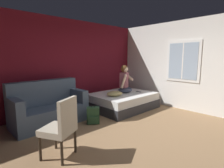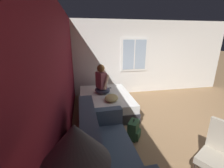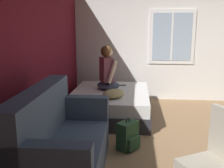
{
  "view_description": "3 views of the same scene",
  "coord_description": "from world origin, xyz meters",
  "px_view_note": "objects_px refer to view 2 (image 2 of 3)",
  "views": [
    {
      "loc": [
        -2.67,
        -2.01,
        1.6
      ],
      "look_at": [
        0.59,
        1.48,
        0.87
      ],
      "focal_mm": 28.0,
      "sensor_mm": 36.0,
      "label": 1
    },
    {
      "loc": [
        -2.86,
        2.27,
        2.1
      ],
      "look_at": [
        0.66,
        1.6,
        0.98
      ],
      "focal_mm": 24.0,
      "sensor_mm": 36.0,
      "label": 2
    },
    {
      "loc": [
        -3.68,
        1.19,
        1.68
      ],
      "look_at": [
        0.55,
        1.59,
        0.78
      ],
      "focal_mm": 42.0,
      "sensor_mm": 36.0,
      "label": 3
    }
  ],
  "objects_px": {
    "bed": "(105,102)",
    "cell_phone": "(109,88)",
    "couch": "(105,154)",
    "side_chair": "(221,154)",
    "person_seated": "(102,82)",
    "throw_pillow": "(111,98)",
    "backpack": "(134,130)"
  },
  "relations": [
    {
      "from": "person_seated",
      "to": "throw_pillow",
      "type": "xyz_separation_m",
      "value": [
        -0.63,
        -0.18,
        -0.29
      ]
    },
    {
      "from": "side_chair",
      "to": "throw_pillow",
      "type": "distance_m",
      "value": 2.53
    },
    {
      "from": "bed",
      "to": "person_seated",
      "type": "relative_size",
      "value": 2.22
    },
    {
      "from": "couch",
      "to": "side_chair",
      "type": "height_order",
      "value": "couch"
    },
    {
      "from": "side_chair",
      "to": "person_seated",
      "type": "relative_size",
      "value": 1.12
    },
    {
      "from": "backpack",
      "to": "throw_pillow",
      "type": "relative_size",
      "value": 0.95
    },
    {
      "from": "couch",
      "to": "throw_pillow",
      "type": "distance_m",
      "value": 1.86
    },
    {
      "from": "person_seated",
      "to": "side_chair",
      "type": "bearing_deg",
      "value": -155.55
    },
    {
      "from": "person_seated",
      "to": "backpack",
      "type": "bearing_deg",
      "value": -163.81
    },
    {
      "from": "throw_pillow",
      "to": "cell_phone",
      "type": "xyz_separation_m",
      "value": [
        1.0,
        -0.1,
        -0.07
      ]
    },
    {
      "from": "side_chair",
      "to": "backpack",
      "type": "xyz_separation_m",
      "value": [
        1.25,
        0.84,
        -0.34
      ]
    },
    {
      "from": "couch",
      "to": "person_seated",
      "type": "height_order",
      "value": "person_seated"
    },
    {
      "from": "couch",
      "to": "bed",
      "type": "bearing_deg",
      "value": -8.56
    },
    {
      "from": "person_seated",
      "to": "backpack",
      "type": "xyz_separation_m",
      "value": [
        -1.64,
        -0.48,
        -0.64
      ]
    },
    {
      "from": "couch",
      "to": "cell_phone",
      "type": "bearing_deg",
      "value": -11.06
    },
    {
      "from": "bed",
      "to": "backpack",
      "type": "xyz_separation_m",
      "value": [
        -1.47,
        -0.4,
        -0.04
      ]
    },
    {
      "from": "bed",
      "to": "couch",
      "type": "distance_m",
      "value": 2.28
    },
    {
      "from": "backpack",
      "to": "cell_phone",
      "type": "xyz_separation_m",
      "value": [
        2.01,
        0.19,
        0.29
      ]
    },
    {
      "from": "cell_phone",
      "to": "side_chair",
      "type": "bearing_deg",
      "value": 1.86
    },
    {
      "from": "couch",
      "to": "backpack",
      "type": "bearing_deg",
      "value": -43.5
    },
    {
      "from": "throw_pillow",
      "to": "cell_phone",
      "type": "bearing_deg",
      "value": -5.9
    },
    {
      "from": "couch",
      "to": "side_chair",
      "type": "xyz_separation_m",
      "value": [
        -0.47,
        -1.58,
        0.14
      ]
    },
    {
      "from": "bed",
      "to": "cell_phone",
      "type": "height_order",
      "value": "cell_phone"
    },
    {
      "from": "couch",
      "to": "side_chair",
      "type": "relative_size",
      "value": 1.76
    },
    {
      "from": "bed",
      "to": "couch",
      "type": "xyz_separation_m",
      "value": [
        -2.25,
        0.34,
        0.16
      ]
    },
    {
      "from": "side_chair",
      "to": "cell_phone",
      "type": "xyz_separation_m",
      "value": [
        3.26,
        1.03,
        -0.05
      ]
    },
    {
      "from": "cell_phone",
      "to": "backpack",
      "type": "bearing_deg",
      "value": -10.17
    },
    {
      "from": "couch",
      "to": "cell_phone",
      "type": "distance_m",
      "value": 2.85
    },
    {
      "from": "bed",
      "to": "side_chair",
      "type": "bearing_deg",
      "value": -155.52
    },
    {
      "from": "person_seated",
      "to": "cell_phone",
      "type": "distance_m",
      "value": 0.58
    },
    {
      "from": "bed",
      "to": "person_seated",
      "type": "distance_m",
      "value": 0.63
    },
    {
      "from": "bed",
      "to": "cell_phone",
      "type": "distance_m",
      "value": 0.63
    }
  ]
}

